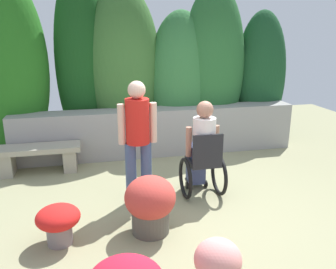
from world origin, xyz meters
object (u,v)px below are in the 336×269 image
object	(u,v)px
person_standing_companion	(138,135)
person_in_wheelchair	(202,152)
stone_bench	(38,156)
flower_pot_terracotta_by_wall	(150,203)
flower_pot_small_foreground	(58,221)
flower_pot_red_accent	(218,265)

from	to	relation	value
person_standing_companion	person_in_wheelchair	bearing A→B (deg)	8.09
person_standing_companion	stone_bench	bearing A→B (deg)	141.75
stone_bench	person_in_wheelchair	xyz separation A→B (m)	(2.28, -1.33, 0.34)
stone_bench	flower_pot_terracotta_by_wall	bearing A→B (deg)	-53.38
flower_pot_small_foreground	flower_pot_red_accent	bearing A→B (deg)	-39.01
person_standing_companion	flower_pot_terracotta_by_wall	world-z (taller)	person_standing_companion
person_standing_companion	flower_pot_red_accent	bearing A→B (deg)	-72.07
flower_pot_red_accent	flower_pot_small_foreground	size ratio (longest dim) A/B	1.16
stone_bench	person_in_wheelchair	size ratio (longest dim) A/B	0.99
flower_pot_red_accent	flower_pot_small_foreground	world-z (taller)	flower_pot_red_accent
person_in_wheelchair	stone_bench	bearing A→B (deg)	151.68
flower_pot_terracotta_by_wall	person_standing_companion	bearing A→B (deg)	91.70
person_standing_companion	flower_pot_terracotta_by_wall	distance (m)	0.93
person_in_wheelchair	flower_pot_small_foreground	xyz separation A→B (m)	(-1.83, -0.78, -0.36)
stone_bench	flower_pot_red_accent	distance (m)	3.68
flower_pot_red_accent	flower_pot_small_foreground	distance (m)	1.75
flower_pot_terracotta_by_wall	flower_pot_red_accent	distance (m)	1.18
person_standing_companion	flower_pot_small_foreground	world-z (taller)	person_standing_companion
flower_pot_red_accent	person_standing_companion	bearing A→B (deg)	102.17
stone_bench	flower_pot_red_accent	bearing A→B (deg)	-58.35
flower_pot_red_accent	stone_bench	bearing A→B (deg)	119.40
person_in_wheelchair	flower_pot_red_accent	bearing A→B (deg)	-102.19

